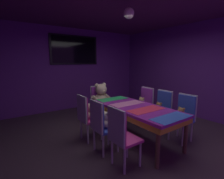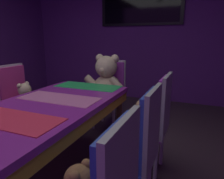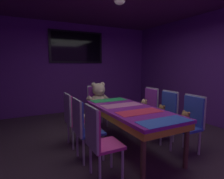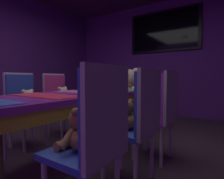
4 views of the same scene
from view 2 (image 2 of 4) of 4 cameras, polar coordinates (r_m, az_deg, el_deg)
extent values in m
cube|color=#59267F|center=(4.65, 7.89, 14.84)|extent=(5.20, 0.12, 2.80)
cube|color=purple|center=(1.86, -19.40, -5.35)|extent=(0.90, 2.00, 0.05)
cube|color=gold|center=(1.88, -19.22, -7.52)|extent=(0.88, 1.96, 0.10)
cylinder|color=#4C3826|center=(2.52, 1.97, -8.46)|extent=(0.07, 0.07, 0.69)
cylinder|color=#4C3826|center=(2.86, -12.58, -6.05)|extent=(0.07, 0.07, 0.69)
cube|color=#E52D4C|center=(1.66, -26.00, -7.18)|extent=(0.77, 0.32, 0.01)
cube|color=pink|center=(2.05, -14.23, -2.35)|extent=(0.77, 0.32, 0.01)
cube|color=green|center=(2.51, -6.55, 0.90)|extent=(0.77, 0.32, 0.01)
cylinder|color=#B2B2B7|center=(2.55, -26.26, -13.03)|extent=(0.04, 0.04, 0.42)
cube|color=#CC338C|center=(2.84, -22.43, -4.92)|extent=(0.40, 0.40, 0.04)
cube|color=#CC338C|center=(2.90, -25.44, 0.69)|extent=(0.05, 0.38, 0.50)
cube|color=#B2B2B7|center=(2.92, -25.73, 0.73)|extent=(0.03, 0.41, 0.55)
cylinder|color=#B2B2B7|center=(2.92, -17.55, -8.79)|extent=(0.04, 0.04, 0.42)
cylinder|color=#B2B2B7|center=(2.71, -21.94, -10.99)|extent=(0.04, 0.04, 0.42)
cylinder|color=#B2B2B7|center=(3.13, -22.09, -7.67)|extent=(0.04, 0.04, 0.42)
cylinder|color=#B2B2B7|center=(2.93, -26.49, -9.57)|extent=(0.04, 0.04, 0.42)
ellipsoid|color=beige|center=(2.81, -22.63, -2.85)|extent=(0.20, 0.20, 0.16)
sphere|color=beige|center=(2.76, -22.65, -0.05)|extent=(0.16, 0.16, 0.16)
sphere|color=#FDDCAD|center=(2.73, -21.82, -0.40)|extent=(0.06, 0.06, 0.06)
sphere|color=beige|center=(2.80, -22.16, 1.42)|extent=(0.06, 0.06, 0.06)
sphere|color=beige|center=(2.72, -23.89, 0.92)|extent=(0.06, 0.06, 0.06)
cylinder|color=beige|center=(2.85, -20.69, -2.14)|extent=(0.05, 0.14, 0.13)
cylinder|color=beige|center=(2.71, -23.52, -3.16)|extent=(0.05, 0.14, 0.13)
cylinder|color=beige|center=(2.77, -19.88, -3.96)|extent=(0.07, 0.15, 0.07)
cylinder|color=beige|center=(2.70, -21.37, -4.55)|extent=(0.07, 0.15, 0.07)
sphere|color=olive|center=(1.07, -9.13, -22.90)|extent=(0.14, 0.14, 0.14)
sphere|color=#AE7747|center=(1.10, -11.34, -22.62)|extent=(0.05, 0.05, 0.05)
sphere|color=olive|center=(1.00, -10.11, -22.31)|extent=(0.05, 0.05, 0.05)
sphere|color=olive|center=(1.07, -7.00, -19.49)|extent=(0.05, 0.05, 0.05)
cube|color=#2D47B2|center=(1.62, 3.18, -18.14)|extent=(0.40, 0.40, 0.04)
cube|color=#2D47B2|center=(1.45, 10.13, -10.27)|extent=(0.05, 0.38, 0.50)
cube|color=#B2B2B7|center=(1.45, 10.98, -10.38)|extent=(0.03, 0.41, 0.55)
cylinder|color=#B2B2B7|center=(1.85, 9.96, -22.58)|extent=(0.04, 0.04, 0.42)
cylinder|color=#B2B2B7|center=(1.92, -0.02, -20.70)|extent=(0.04, 0.04, 0.42)
ellipsoid|color=brown|center=(1.58, 3.23, -15.28)|extent=(0.16, 0.16, 0.13)
sphere|color=brown|center=(1.53, 2.76, -11.29)|extent=(0.13, 0.13, 0.13)
sphere|color=#99663C|center=(1.55, 1.16, -11.36)|extent=(0.05, 0.05, 0.05)
sphere|color=brown|center=(1.46, 2.66, -10.38)|extent=(0.05, 0.05, 0.05)
sphere|color=brown|center=(1.55, 3.93, -8.98)|extent=(0.05, 0.05, 0.05)
cylinder|color=brown|center=(1.51, 0.90, -16.02)|extent=(0.05, 0.12, 0.11)
cylinder|color=brown|center=(1.65, 3.07, -13.38)|extent=(0.05, 0.12, 0.11)
cylinder|color=brown|center=(1.60, -1.13, -16.68)|extent=(0.06, 0.12, 0.06)
cylinder|color=brown|center=(1.67, 0.12, -15.28)|extent=(0.06, 0.12, 0.06)
cube|color=purple|center=(2.10, 8.55, -10.49)|extent=(0.40, 0.40, 0.04)
cube|color=purple|center=(1.98, 13.90, -3.97)|extent=(0.05, 0.38, 0.50)
cube|color=#B2B2B7|center=(1.97, 14.52, -4.03)|extent=(0.03, 0.41, 0.55)
cylinder|color=#B2B2B7|center=(2.32, 13.31, -14.64)|extent=(0.04, 0.04, 0.42)
cylinder|color=#B2B2B7|center=(2.04, 11.72, -18.71)|extent=(0.04, 0.04, 0.42)
cylinder|color=#B2B2B7|center=(2.38, 5.48, -13.54)|extent=(0.04, 0.04, 0.42)
cylinder|color=#B2B2B7|center=(2.11, 2.78, -17.25)|extent=(0.04, 0.04, 0.42)
ellipsoid|color=tan|center=(2.06, 8.64, -8.02)|extent=(0.18, 0.18, 0.14)
sphere|color=tan|center=(2.03, 8.34, -4.64)|extent=(0.14, 0.14, 0.14)
sphere|color=tan|center=(2.04, 7.03, -4.78)|extent=(0.05, 0.05, 0.05)
sphere|color=tan|center=(1.96, 8.45, -3.68)|extent=(0.05, 0.05, 0.05)
sphere|color=tan|center=(2.06, 9.18, -2.87)|extent=(0.05, 0.05, 0.05)
cylinder|color=tan|center=(1.99, 7.01, -8.39)|extent=(0.05, 0.12, 0.12)
cylinder|color=tan|center=(2.15, 8.29, -6.75)|extent=(0.05, 0.12, 0.12)
cylinder|color=tan|center=(2.07, 5.17, -9.29)|extent=(0.06, 0.13, 0.06)
cylinder|color=tan|center=(2.15, 5.92, -8.38)|extent=(0.06, 0.13, 0.06)
cube|color=purple|center=(3.08, -1.26, -2.43)|extent=(0.40, 0.40, 0.04)
cube|color=purple|center=(3.18, 0.03, 3.08)|extent=(0.38, 0.05, 0.50)
cube|color=#B2B2B7|center=(3.20, 0.18, 3.14)|extent=(0.41, 0.03, 0.55)
cylinder|color=#B2B2B7|center=(3.24, 2.52, -5.91)|extent=(0.04, 0.04, 0.42)
cylinder|color=#B2B2B7|center=(2.96, 0.36, -7.84)|extent=(0.04, 0.04, 0.42)
cylinder|color=#B2B2B7|center=(3.36, -2.64, -5.21)|extent=(0.04, 0.04, 0.42)
cylinder|color=#B2B2B7|center=(3.09, -5.18, -6.97)|extent=(0.04, 0.04, 0.42)
ellipsoid|color=beige|center=(3.04, -1.27, 1.02)|extent=(0.39, 0.39, 0.31)
sphere|color=beige|center=(2.96, -1.57, 6.16)|extent=(0.31, 0.31, 0.31)
sphere|color=#FDDCAD|center=(2.87, -2.43, 5.45)|extent=(0.12, 0.12, 0.12)
sphere|color=beige|center=(2.93, 0.78, 8.38)|extent=(0.12, 0.12, 0.12)
sphere|color=beige|center=(3.02, -3.35, 8.53)|extent=(0.12, 0.12, 0.12)
cylinder|color=beige|center=(2.89, 1.59, 0.98)|extent=(0.27, 0.11, 0.26)
cylinder|color=beige|center=(3.04, -5.21, 1.59)|extent=(0.27, 0.11, 0.26)
cylinder|color=beige|center=(2.80, -1.43, -2.28)|extent=(0.29, 0.13, 0.13)
cylinder|color=beige|center=(2.89, -5.15, -1.84)|extent=(0.29, 0.13, 0.13)
cube|color=black|center=(4.62, 7.86, 22.95)|extent=(1.70, 0.05, 0.99)
cube|color=black|center=(4.60, 7.77, 23.00)|extent=(1.56, 0.01, 0.88)
camera|label=1|loc=(3.74, -86.89, 6.63)|focal=26.68mm
camera|label=3|loc=(3.23, -92.97, 2.83)|focal=29.47mm
camera|label=4|loc=(0.53, 117.20, -54.91)|focal=29.92mm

